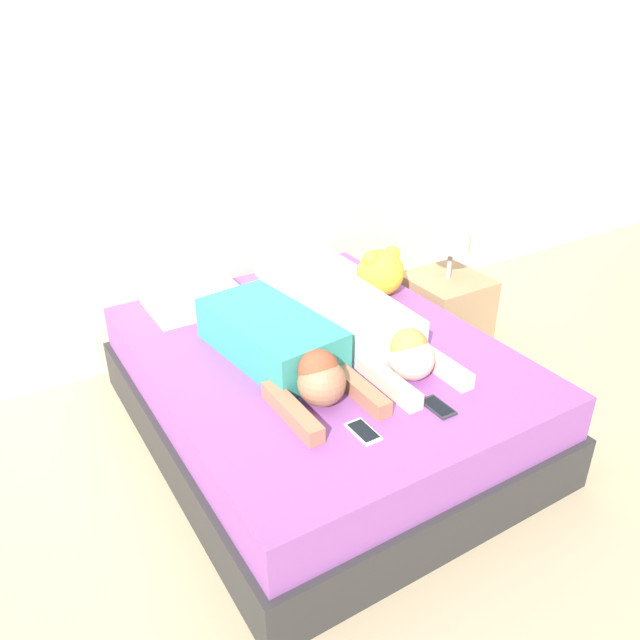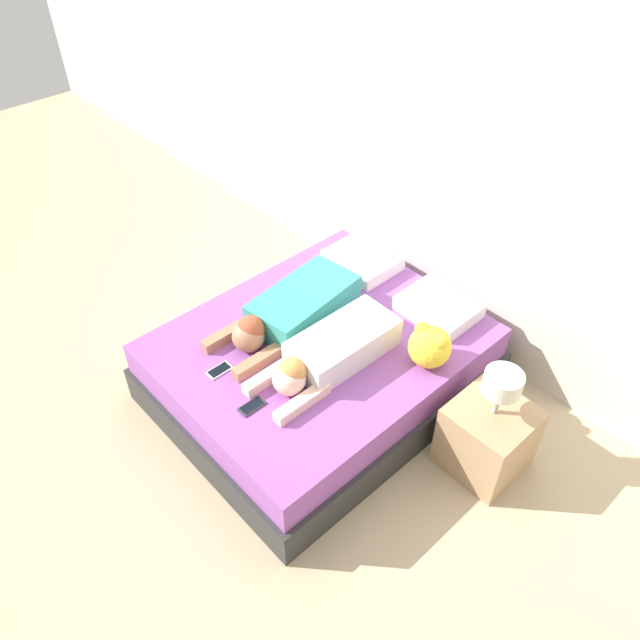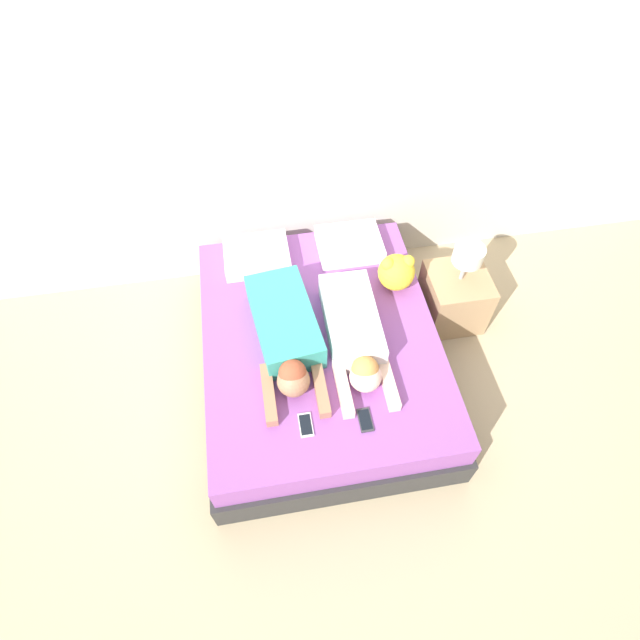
{
  "view_description": "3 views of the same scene",
  "coord_description": "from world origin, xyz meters",
  "px_view_note": "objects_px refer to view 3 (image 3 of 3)",
  "views": [
    {
      "loc": [
        -1.34,
        -2.19,
        2.0
      ],
      "look_at": [
        0.0,
        0.0,
        0.63
      ],
      "focal_mm": 35.0,
      "sensor_mm": 36.0,
      "label": 1
    },
    {
      "loc": [
        2.1,
        -1.93,
        3.2
      ],
      "look_at": [
        0.0,
        0.0,
        0.63
      ],
      "focal_mm": 35.0,
      "sensor_mm": 36.0,
      "label": 2
    },
    {
      "loc": [
        -0.32,
        -1.87,
        3.22
      ],
      "look_at": [
        0.0,
        0.0,
        0.63
      ],
      "focal_mm": 28.0,
      "sensor_mm": 36.0,
      "label": 3
    }
  ],
  "objects_px": {
    "cell_phone_right": "(365,420)",
    "bed": "(320,353)",
    "plush_toy": "(396,272)",
    "nightstand": "(455,296)",
    "person_right": "(355,334)",
    "cell_phone_left": "(306,425)",
    "pillow_head_right": "(349,244)",
    "pillow_head_left": "(257,255)",
    "person_left": "(286,334)"
  },
  "relations": [
    {
      "from": "person_left",
      "to": "nightstand",
      "type": "distance_m",
      "value": 1.41
    },
    {
      "from": "cell_phone_right",
      "to": "plush_toy",
      "type": "xyz_separation_m",
      "value": [
        0.44,
        1.0,
        0.13
      ]
    },
    {
      "from": "cell_phone_left",
      "to": "nightstand",
      "type": "height_order",
      "value": "nightstand"
    },
    {
      "from": "cell_phone_right",
      "to": "plush_toy",
      "type": "height_order",
      "value": "plush_toy"
    },
    {
      "from": "cell_phone_left",
      "to": "plush_toy",
      "type": "xyz_separation_m",
      "value": [
        0.79,
        0.97,
        0.13
      ]
    },
    {
      "from": "pillow_head_left",
      "to": "nightstand",
      "type": "height_order",
      "value": "nightstand"
    },
    {
      "from": "pillow_head_right",
      "to": "cell_phone_left",
      "type": "distance_m",
      "value": 1.48
    },
    {
      "from": "person_right",
      "to": "nightstand",
      "type": "height_order",
      "value": "nightstand"
    },
    {
      "from": "cell_phone_left",
      "to": "pillow_head_left",
      "type": "bearing_deg",
      "value": 96.48
    },
    {
      "from": "plush_toy",
      "to": "nightstand",
      "type": "xyz_separation_m",
      "value": [
        0.5,
        -0.01,
        -0.36
      ]
    },
    {
      "from": "person_left",
      "to": "person_right",
      "type": "relative_size",
      "value": 1.08
    },
    {
      "from": "nightstand",
      "to": "person_right",
      "type": "bearing_deg",
      "value": -153.9
    },
    {
      "from": "plush_toy",
      "to": "bed",
      "type": "bearing_deg",
      "value": -150.89
    },
    {
      "from": "pillow_head_left",
      "to": "person_left",
      "type": "xyz_separation_m",
      "value": [
        0.12,
        -0.78,
        0.05
      ]
    },
    {
      "from": "bed",
      "to": "cell_phone_right",
      "type": "bearing_deg",
      "value": -76.6
    },
    {
      "from": "cell_phone_left",
      "to": "plush_toy",
      "type": "bearing_deg",
      "value": 50.8
    },
    {
      "from": "cell_phone_right",
      "to": "person_left",
      "type": "bearing_deg",
      "value": 121.68
    },
    {
      "from": "bed",
      "to": "cell_phone_left",
      "type": "relative_size",
      "value": 12.95
    },
    {
      "from": "pillow_head_right",
      "to": "plush_toy",
      "type": "distance_m",
      "value": 0.48
    },
    {
      "from": "bed",
      "to": "nightstand",
      "type": "bearing_deg",
      "value": 16.46
    },
    {
      "from": "nightstand",
      "to": "cell_phone_right",
      "type": "bearing_deg",
      "value": -133.54
    },
    {
      "from": "person_right",
      "to": "nightstand",
      "type": "relative_size",
      "value": 1.29
    },
    {
      "from": "pillow_head_left",
      "to": "bed",
      "type": "bearing_deg",
      "value": -64.57
    },
    {
      "from": "bed",
      "to": "nightstand",
      "type": "height_order",
      "value": "nightstand"
    },
    {
      "from": "plush_toy",
      "to": "nightstand",
      "type": "relative_size",
      "value": 0.35
    },
    {
      "from": "pillow_head_right",
      "to": "cell_phone_left",
      "type": "relative_size",
      "value": 3.1
    },
    {
      "from": "bed",
      "to": "cell_phone_left",
      "type": "xyz_separation_m",
      "value": [
        -0.19,
        -0.64,
        0.25
      ]
    },
    {
      "from": "pillow_head_left",
      "to": "nightstand",
      "type": "relative_size",
      "value": 0.61
    },
    {
      "from": "pillow_head_left",
      "to": "nightstand",
      "type": "xyz_separation_m",
      "value": [
        1.45,
        -0.41,
        -0.27
      ]
    },
    {
      "from": "bed",
      "to": "plush_toy",
      "type": "height_order",
      "value": "plush_toy"
    },
    {
      "from": "person_right",
      "to": "nightstand",
      "type": "xyz_separation_m",
      "value": [
        0.89,
        0.44,
        -0.32
      ]
    },
    {
      "from": "plush_toy",
      "to": "nightstand",
      "type": "height_order",
      "value": "nightstand"
    },
    {
      "from": "person_right",
      "to": "cell_phone_right",
      "type": "xyz_separation_m",
      "value": [
        -0.05,
        -0.55,
        -0.09
      ]
    },
    {
      "from": "cell_phone_right",
      "to": "nightstand",
      "type": "height_order",
      "value": "nightstand"
    },
    {
      "from": "nightstand",
      "to": "cell_phone_left",
      "type": "bearing_deg",
      "value": -143.33
    },
    {
      "from": "pillow_head_right",
      "to": "cell_phone_left",
      "type": "bearing_deg",
      "value": -111.59
    },
    {
      "from": "plush_toy",
      "to": "pillow_head_right",
      "type": "bearing_deg",
      "value": 121.66
    },
    {
      "from": "cell_phone_left",
      "to": "cell_phone_right",
      "type": "bearing_deg",
      "value": -4.45
    },
    {
      "from": "cell_phone_right",
      "to": "pillow_head_left",
      "type": "bearing_deg",
      "value": 109.94
    },
    {
      "from": "pillow_head_right",
      "to": "cell_phone_left",
      "type": "xyz_separation_m",
      "value": [
        -0.54,
        -1.37,
        -0.05
      ]
    },
    {
      "from": "person_right",
      "to": "cell_phone_left",
      "type": "height_order",
      "value": "person_right"
    },
    {
      "from": "pillow_head_left",
      "to": "cell_phone_left",
      "type": "bearing_deg",
      "value": -83.52
    },
    {
      "from": "person_right",
      "to": "cell_phone_right",
      "type": "distance_m",
      "value": 0.56
    },
    {
      "from": "pillow_head_left",
      "to": "person_right",
      "type": "height_order",
      "value": "person_right"
    },
    {
      "from": "cell_phone_right",
      "to": "bed",
      "type": "bearing_deg",
      "value": 103.4
    },
    {
      "from": "plush_toy",
      "to": "cell_phone_left",
      "type": "bearing_deg",
      "value": -129.2
    },
    {
      "from": "person_left",
      "to": "person_right",
      "type": "xyz_separation_m",
      "value": [
        0.44,
        -0.07,
        -0.0
      ]
    },
    {
      "from": "cell_phone_right",
      "to": "nightstand",
      "type": "relative_size",
      "value": 0.2
    },
    {
      "from": "pillow_head_left",
      "to": "cell_phone_right",
      "type": "height_order",
      "value": "pillow_head_left"
    },
    {
      "from": "cell_phone_right",
      "to": "plush_toy",
      "type": "bearing_deg",
      "value": 66.23
    }
  ]
}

